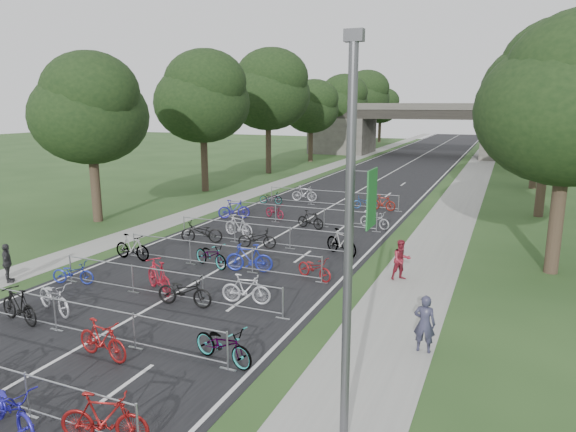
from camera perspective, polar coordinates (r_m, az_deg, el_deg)
name	(u,v)px	position (r m, az deg, el deg)	size (l,w,h in m)	color
road	(400,168)	(58.66, 12.39, 5.27)	(11.00, 140.00, 0.01)	black
sidewalk_right	(477,171)	(57.69, 20.23, 4.69)	(3.00, 140.00, 0.01)	gray
sidewalk_left	(336,165)	(60.51, 5.38, 5.71)	(2.00, 140.00, 0.01)	gray
lane_markings	(400,168)	(58.66, 12.39, 5.27)	(0.12, 140.00, 0.00)	silver
overpass_bridge	(424,130)	(73.11, 14.83, 9.27)	(31.00, 8.00, 7.05)	#42403B
lamppost	(350,244)	(9.93, 6.93, -3.13)	(0.61, 0.65, 8.21)	#4C4C51
tree_left_0	(90,112)	(32.19, -21.15, 10.76)	(6.72, 6.72, 10.25)	#33261C
tree_right_0	(573,104)	(23.22, 29.09, 10.84)	(7.17, 7.17, 10.93)	#33261C
tree_left_1	(203,99)	(41.66, -9.44, 12.70)	(7.56, 7.56, 11.53)	#33261C
tree_right_1	(554,87)	(35.21, 27.45, 12.59)	(8.18, 8.18, 12.47)	#33261C
tree_left_2	(269,92)	(52.19, -2.17, 13.63)	(8.40, 8.40, 12.81)	#33261C
tree_right_2	(541,116)	(47.19, 26.28, 9.90)	(6.16, 6.16, 9.39)	#33261C
tree_left_3	(311,108)	(63.23, 2.62, 11.92)	(6.72, 6.72, 10.25)	#33261C
tree_right_3	(536,104)	(59.17, 25.87, 11.13)	(7.17, 7.17, 10.93)	#33261C
tree_left_4	(342,101)	(74.57, 5.97, 12.56)	(7.56, 7.56, 11.53)	#33261C
tree_right_4	(533,96)	(71.17, 25.59, 11.94)	(8.18, 8.18, 12.47)	#33261C
tree_left_5	(364,97)	(86.10, 8.45, 12.99)	(8.40, 8.40, 12.81)	#33261C
tree_right_5	(529,111)	(83.16, 25.21, 10.51)	(6.16, 6.16, 9.39)	#33261C
tree_left_6	(381,107)	(97.73, 10.28, 11.88)	(6.72, 6.72, 10.25)	#33261C
tree_right_6	(528,104)	(95.15, 25.08, 11.20)	(7.17, 7.17, 10.93)	#33261C
barrier_row_1	(93,322)	(16.67, -20.84, -10.98)	(9.70, 0.08, 1.10)	#9B9DA2
barrier_row_2	(166,284)	(19.20, -13.35, -7.39)	(9.70, 0.08, 1.10)	#9B9DA2
barrier_row_3	(220,256)	(22.20, -7.52, -4.46)	(9.70, 0.08, 1.10)	#9B9DA2
barrier_row_4	(262,235)	(25.58, -2.94, -2.11)	(9.70, 0.08, 1.10)	#9B9DA2
barrier_row_5	(299,215)	(30.02, 1.27, 0.07)	(9.70, 0.08, 1.10)	#9B9DA2
barrier_row_6	(332,198)	(35.55, 4.91, 1.96)	(9.70, 0.08, 1.10)	#9B9DA2
bike_2	(10,408)	(13.13, -28.49, -18.24)	(0.74, 2.12, 1.12)	#221DA0
bike_3	(104,419)	(11.95, -19.76, -20.46)	(0.54, 1.93, 1.16)	maroon
bike_4	(19,306)	(18.79, -27.74, -8.83)	(0.55, 1.96, 1.18)	black
bike_5	(54,297)	(19.16, -24.55, -8.22)	(0.74, 2.12, 1.11)	#B8B9C1
bike_6	(102,340)	(15.39, -19.93, -12.82)	(0.53, 1.87, 1.12)	maroon
bike_7	(223,344)	(14.44, -7.20, -13.97)	(0.71, 2.04, 1.07)	#9B9DA2
bike_8	(73,273)	(21.86, -22.77, -5.87)	(0.60, 1.71, 0.90)	navy
bike_9	(159,276)	(19.86, -14.16, -6.50)	(0.59, 2.10, 1.26)	maroon
bike_10	(185,291)	(18.37, -11.41, -8.21)	(0.72, 2.07, 1.09)	black
bike_11	(246,289)	(18.27, -4.68, -8.12)	(0.51, 1.81, 1.09)	silver
bike_12	(132,247)	(24.23, -16.93, -3.36)	(0.55, 1.95, 1.17)	#9B9DA2
bike_13	(211,255)	(22.46, -8.54, -4.31)	(0.71, 2.04, 1.07)	#9B9DA2
bike_14	(249,258)	(21.60, -4.33, -4.68)	(0.57, 2.02, 1.22)	#1D2AA0
bike_15	(315,268)	(20.74, 2.97, -5.81)	(0.61, 1.75, 0.92)	maroon
bike_16	(201,232)	(26.40, -9.59, -1.77)	(0.74, 2.14, 1.12)	black
bike_17	(239,226)	(27.30, -5.52, -1.10)	(0.57, 2.00, 1.20)	#B9B9C1
bike_18	(257,239)	(25.09, -3.46, -2.51)	(0.66, 1.89, 0.99)	black
bike_19	(341,243)	(24.04, 5.95, -2.95)	(0.57, 2.02, 1.22)	#9B9DA2
bike_20	(234,209)	(31.74, -6.03, 0.75)	(0.55, 1.94, 1.17)	navy
bike_21	(275,211)	(31.63, -1.48, 0.55)	(0.61, 1.76, 0.92)	maroon
bike_22	(311,220)	(29.00, 2.52, -0.42)	(0.49, 1.73, 1.04)	black
bike_23	(375,220)	(29.46, 9.61, -0.44)	(0.65, 1.88, 0.99)	silver
bike_24	(271,198)	(36.19, -1.91, 2.02)	(0.59, 1.69, 0.89)	#9B9DA2
bike_25	(304,194)	(37.24, 1.83, 2.50)	(0.53, 1.87, 1.12)	#A5A5AD
bike_26	(365,202)	(34.97, 8.56, 1.51)	(0.58, 1.66, 0.87)	#1C4E9E
bike_27	(383,203)	(34.55, 10.49, 1.45)	(0.49, 1.73, 1.04)	maroon
pedestrian_a	(425,324)	(15.29, 14.93, -11.51)	(0.61, 0.40, 1.68)	#2C2C42
pedestrian_b	(401,260)	(21.04, 12.48, -4.81)	(0.79, 0.62, 1.64)	maroon
pedestrian_c	(7,263)	(23.07, -28.74, -4.64)	(0.92, 0.38, 1.57)	#2B2B2D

